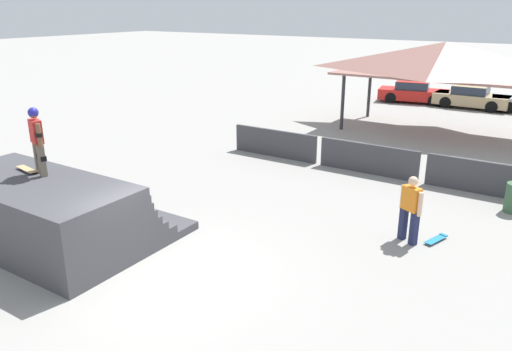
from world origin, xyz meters
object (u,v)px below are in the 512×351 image
skateboard_on_ground (437,239)px  skateboard_on_deck (27,169)px  parked_car_red (413,92)px  parked_car_tan (471,97)px  bystander_walking (411,206)px  skater_on_deck (37,137)px

skateboard_on_ground → skateboard_on_deck: bearing=138.0°
skateboard_on_ground → parked_car_red: size_ratio=0.19×
parked_car_red → skateboard_on_deck: bearing=-107.1°
skateboard_on_deck → parked_car_tan: 24.52m
bystander_walking → parked_car_tan: (-2.15, 19.01, -0.35)m
bystander_walking → skateboard_on_ground: (0.62, 0.41, -0.89)m
parked_car_tan → bystander_walking: bearing=-82.9°
skateboard_on_deck → parked_car_tan: (6.02, 23.74, -1.13)m
skateboard_on_ground → parked_car_red: parked_car_red is taller
bystander_walking → skateboard_on_ground: bearing=-117.7°
skateboard_on_ground → parked_car_red: bearing=35.8°
skateboard_on_ground → bystander_walking: bearing=141.5°
skateboard_on_ground → skater_on_deck: bearing=139.1°
skateboard_on_deck → skateboard_on_ground: bearing=39.7°
bystander_walking → skateboard_on_ground: size_ratio=2.14×
skater_on_deck → parked_car_tan: size_ratio=0.41×
parked_car_tan → parked_car_red: bearing=-178.7°
skater_on_deck → parked_car_red: 23.83m
bystander_walking → skateboard_on_ground: bystander_walking is taller
skateboard_on_ground → parked_car_tan: 18.81m
skater_on_deck → parked_car_red: size_ratio=0.39×
skater_on_deck → skateboard_on_deck: skater_on_deck is taller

